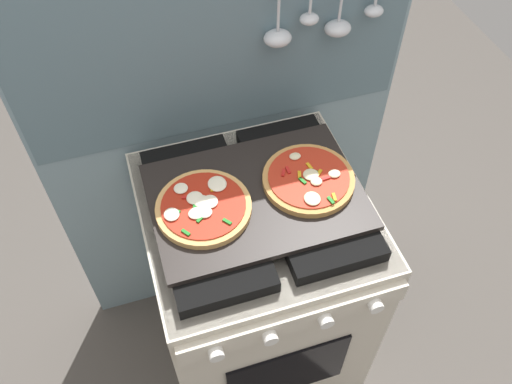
{
  "coord_description": "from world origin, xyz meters",
  "views": [
    {
      "loc": [
        -0.26,
        -0.82,
        1.98
      ],
      "look_at": [
        0.0,
        0.0,
        0.93
      ],
      "focal_mm": 37.43,
      "sensor_mm": 36.0,
      "label": 1
    }
  ],
  "objects_px": {
    "stove": "(256,285)",
    "baking_tray": "(256,196)",
    "pizza_left": "(203,206)",
    "pizza_right": "(309,180)"
  },
  "relations": [
    {
      "from": "stove",
      "to": "baking_tray",
      "type": "relative_size",
      "value": 1.67
    },
    {
      "from": "stove",
      "to": "baking_tray",
      "type": "distance_m",
      "value": 0.46
    },
    {
      "from": "pizza_left",
      "to": "pizza_right",
      "type": "height_order",
      "value": "same"
    },
    {
      "from": "pizza_left",
      "to": "pizza_right",
      "type": "xyz_separation_m",
      "value": [
        0.28,
        0.0,
        -0.0
      ]
    },
    {
      "from": "stove",
      "to": "baking_tray",
      "type": "xyz_separation_m",
      "value": [
        0.0,
        0.0,
        0.46
      ]
    },
    {
      "from": "pizza_left",
      "to": "stove",
      "type": "bearing_deg",
      "value": 1.93
    },
    {
      "from": "baking_tray",
      "to": "pizza_right",
      "type": "distance_m",
      "value": 0.14
    },
    {
      "from": "pizza_right",
      "to": "stove",
      "type": "bearing_deg",
      "value": 178.82
    },
    {
      "from": "pizza_left",
      "to": "pizza_right",
      "type": "bearing_deg",
      "value": 0.36
    },
    {
      "from": "baking_tray",
      "to": "stove",
      "type": "bearing_deg",
      "value": -90.0
    }
  ]
}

